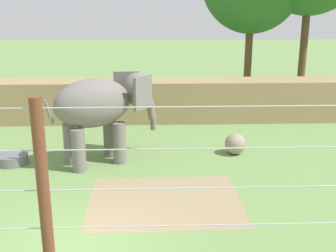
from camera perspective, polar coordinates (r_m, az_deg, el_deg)
name	(u,v)px	position (r m, az deg, el deg)	size (l,w,h in m)	color
ground_plane	(75,246)	(10.35, -12.68, -15.71)	(120.00, 120.00, 0.00)	#6B8E4C
dirt_patch	(165,201)	(12.14, -0.43, -10.23)	(4.34, 3.39, 0.01)	#937F5B
embankment_wall	(114,101)	(20.25, -7.35, 3.45)	(36.00, 1.80, 1.96)	#997F56
elephant	(102,106)	(14.62, -9.05, 2.72)	(3.78, 2.95, 3.09)	slate
enrichment_ball	(235,144)	(15.86, 9.18, -2.42)	(0.79, 0.79, 0.79)	gray
cable_fence	(38,225)	(7.00, -17.32, -12.86)	(12.91, 0.19, 4.15)	brown
water_tub	(12,159)	(15.76, -20.56, -4.23)	(1.10, 1.10, 0.35)	slate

